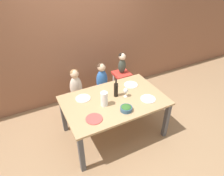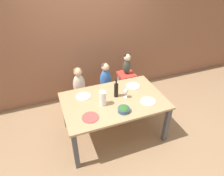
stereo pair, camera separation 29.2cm
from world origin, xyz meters
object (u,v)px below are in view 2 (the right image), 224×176
at_px(salad_bowl_large, 124,109).
at_px(person_child_center, 106,76).
at_px(wine_bottle, 116,90).
at_px(dinner_plate_back_left, 83,96).
at_px(paper_towel_roll, 103,98).
at_px(dinner_plate_front_left, 90,117).
at_px(person_child_left, 79,81).
at_px(chair_far_left, 81,98).
at_px(chair_far_center, 106,92).
at_px(chair_right_highchair, 126,81).
at_px(dinner_plate_front_right, 148,101).
at_px(person_baby_right, 127,62).
at_px(wine_glass_near, 126,92).
at_px(dinner_plate_back_right, 133,86).

bearing_deg(salad_bowl_large, person_child_center, 85.53).
xyz_separation_m(wine_bottle, dinner_plate_back_left, (-0.51, 0.18, -0.12)).
xyz_separation_m(paper_towel_roll, dinner_plate_front_left, (-0.26, -0.22, -0.11)).
bearing_deg(salad_bowl_large, person_child_left, 112.67).
height_order(chair_far_left, dinner_plate_back_left, dinner_plate_back_left).
distance_m(chair_far_center, chair_right_highchair, 0.47).
bearing_deg(person_child_left, wine_bottle, -54.10).
xyz_separation_m(wine_bottle, paper_towel_roll, (-0.27, -0.13, -0.01)).
bearing_deg(dinner_plate_front_right, dinner_plate_front_left, -177.82).
bearing_deg(dinner_plate_front_right, chair_right_highchair, 86.28).
height_order(person_child_center, paper_towel_roll, person_child_center).
bearing_deg(dinner_plate_front_right, wine_bottle, 143.20).
height_order(chair_far_left, chair_right_highchair, chair_right_highchair).
relative_size(wine_bottle, salad_bowl_large, 1.77).
distance_m(chair_far_center, person_baby_right, 0.73).
bearing_deg(paper_towel_roll, chair_far_left, 104.43).
bearing_deg(person_child_left, person_baby_right, 0.03).
distance_m(wine_glass_near, dinner_plate_back_left, 0.70).
bearing_deg(chair_far_center, person_child_center, 90.00).
bearing_deg(person_baby_right, dinner_plate_back_right, -100.26).
bearing_deg(salad_bowl_large, chair_right_highchair, 63.65).
relative_size(dinner_plate_front_left, dinner_plate_back_left, 1.00).
bearing_deg(wine_bottle, dinner_plate_back_left, 160.66).
bearing_deg(dinner_plate_back_right, paper_towel_roll, -155.77).
relative_size(person_baby_right, wine_glass_near, 2.56).
distance_m(person_child_left, dinner_plate_back_left, 0.48).
bearing_deg(dinner_plate_front_right, salad_bowl_large, -170.11).
height_order(wine_bottle, dinner_plate_back_left, wine_bottle).
height_order(dinner_plate_back_right, dinner_plate_front_right, same).
bearing_deg(person_child_left, chair_far_left, -90.00).
xyz_separation_m(wine_bottle, wine_glass_near, (0.13, -0.08, -0.01)).
height_order(wine_bottle, dinner_plate_back_right, wine_bottle).
relative_size(chair_far_center, wine_glass_near, 2.79).
distance_m(person_child_center, salad_bowl_large, 1.05).
relative_size(wine_bottle, paper_towel_roll, 1.34).
distance_m(chair_far_center, person_child_left, 0.64).
xyz_separation_m(salad_bowl_large, dinner_plate_back_left, (-0.47, 0.57, -0.04)).
bearing_deg(salad_bowl_large, chair_far_left, 112.69).
bearing_deg(chair_far_left, wine_glass_near, -50.59).
bearing_deg(salad_bowl_large, person_baby_right, 63.68).
distance_m(wine_glass_near, dinner_plate_front_right, 0.38).
xyz_separation_m(person_child_center, wine_glass_near, (0.09, -0.74, 0.10)).
height_order(paper_towel_roll, wine_glass_near, paper_towel_roll).
bearing_deg(chair_far_left, dinner_plate_back_right, -29.05).
height_order(chair_far_center, person_child_left, person_child_left).
distance_m(chair_far_left, chair_far_center, 0.52).
bearing_deg(wine_glass_near, dinner_plate_back_left, 157.71).
relative_size(wine_bottle, dinner_plate_back_left, 1.32).
relative_size(person_child_center, dinner_plate_front_left, 2.33).
xyz_separation_m(paper_towel_roll, dinner_plate_back_left, (-0.24, 0.31, -0.11)).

